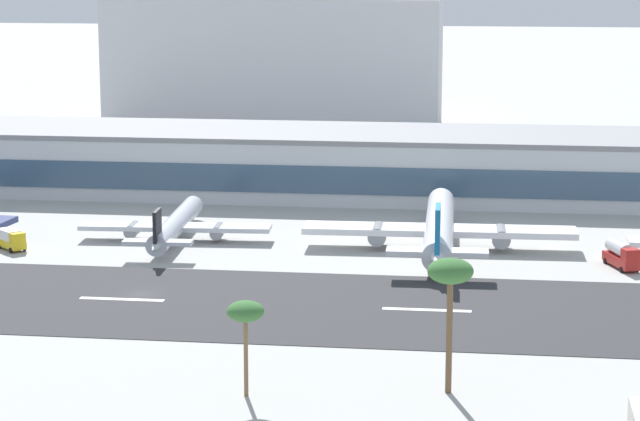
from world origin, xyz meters
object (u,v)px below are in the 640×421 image
at_px(terminal_building, 338,162).
at_px(service_box_truck_1, 11,239).
at_px(palm_tree_0, 245,314).
at_px(palm_tree_1, 450,276).
at_px(service_fuel_truck_0, 621,255).
at_px(airliner_blue_tail_gate_2, 439,229).
at_px(airliner_black_tail_gate_1, 174,226).
at_px(distant_hotel_block, 274,62).

distance_m(terminal_building, service_box_truck_1, 73.95).
distance_m(palm_tree_0, palm_tree_1, 22.42).
distance_m(service_fuel_truck_0, palm_tree_1, 67.60).
distance_m(service_fuel_truck_0, service_box_truck_1, 96.86).
bearing_deg(airliner_blue_tail_gate_2, airliner_black_tail_gate_1, 87.08).
height_order(terminal_building, airliner_blue_tail_gate_2, terminal_building).
relative_size(terminal_building, service_fuel_truck_0, 23.05).
bearing_deg(service_fuel_truck_0, service_box_truck_1, -109.02).
height_order(terminal_building, palm_tree_1, palm_tree_1).
bearing_deg(distant_hotel_block, palm_tree_1, -75.73).
xyz_separation_m(distant_hotel_block, palm_tree_1, (56.94, -223.93, -4.44)).
distance_m(distant_hotel_block, palm_tree_0, 230.87).
bearing_deg(service_fuel_truck_0, palm_tree_0, -53.82).
height_order(terminal_building, distant_hotel_block, distant_hotel_block).
relative_size(airliner_blue_tail_gate_2, palm_tree_0, 4.91).
distance_m(airliner_blue_tail_gate_2, service_fuel_truck_0, 29.44).
height_order(distant_hotel_block, airliner_blue_tail_gate_2, distant_hotel_block).
relative_size(terminal_building, service_box_truck_1, 33.98).
distance_m(service_box_truck_1, palm_tree_1, 96.24).
distance_m(airliner_blue_tail_gate_2, palm_tree_1, 71.41).
height_order(service_fuel_truck_0, palm_tree_1, palm_tree_1).
bearing_deg(airliner_blue_tail_gate_2, service_fuel_truck_0, -108.33).
height_order(terminal_building, service_fuel_truck_0, terminal_building).
bearing_deg(distant_hotel_block, airliner_black_tail_gate_1, -86.70).
relative_size(distant_hotel_block, palm_tree_0, 8.66).
bearing_deg(terminal_building, airliner_black_tail_gate_1, -114.39).
distance_m(service_box_truck_1, palm_tree_0, 83.79).
bearing_deg(airliner_blue_tail_gate_2, palm_tree_0, 165.08).
distance_m(distant_hotel_block, airliner_blue_tail_gate_2, 162.74).
xyz_separation_m(service_fuel_truck_0, palm_tree_1, (-24.01, -62.22, 11.10)).
distance_m(terminal_building, palm_tree_0, 123.52).
distance_m(airliner_black_tail_gate_1, palm_tree_1, 86.89).
xyz_separation_m(distant_hotel_block, airliner_blue_tail_gate_2, (52.77, -153.30, -14.08)).
bearing_deg(airliner_blue_tail_gate_2, distant_hotel_block, 17.29).
bearing_deg(service_box_truck_1, airliner_black_tail_gate_1, 64.45).
bearing_deg(terminal_building, service_box_truck_1, -128.90).
relative_size(airliner_black_tail_gate_1, airliner_blue_tail_gate_2, 0.74).
height_order(airliner_black_tail_gate_1, service_fuel_truck_0, airliner_black_tail_gate_1).
xyz_separation_m(airliner_black_tail_gate_1, palm_tree_0, (26.44, -75.65, 6.69)).
distance_m(distant_hotel_block, service_fuel_truck_0, 181.50).
height_order(terminal_building, airliner_black_tail_gate_1, terminal_building).
xyz_separation_m(distant_hotel_block, service_fuel_truck_0, (80.94, -161.71, -15.53)).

